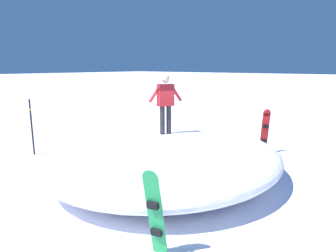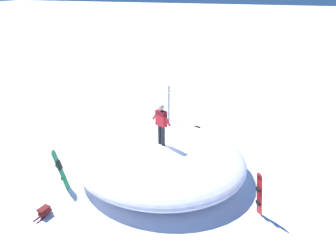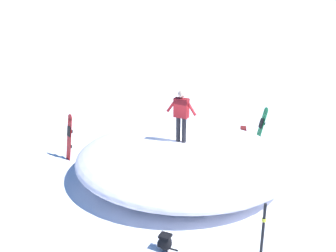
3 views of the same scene
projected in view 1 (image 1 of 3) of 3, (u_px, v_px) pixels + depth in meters
ground at (158, 181)px, 8.21m from camera, size 240.00×240.00×0.00m
snow_mound at (165, 155)px, 8.48m from camera, size 7.76×7.28×1.25m
snowboarder_standing at (166, 101)px, 8.23m from camera, size 0.95×0.54×1.68m
snowboard_primary_upright at (155, 213)px, 4.71m from camera, size 0.45×0.37×1.64m
snowboard_secondary_upright at (265, 131)px, 10.57m from camera, size 0.36×0.37×1.68m
backpack_far at (99, 143)px, 11.35m from camera, size 0.53×0.41×0.43m
trail_marker_pole at (32, 126)px, 10.48m from camera, size 0.10×0.10×2.03m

